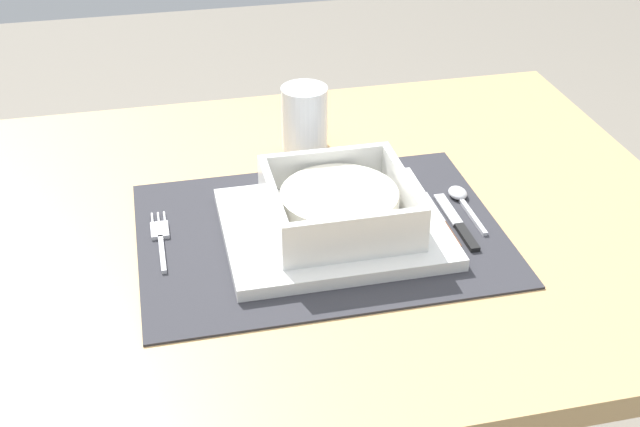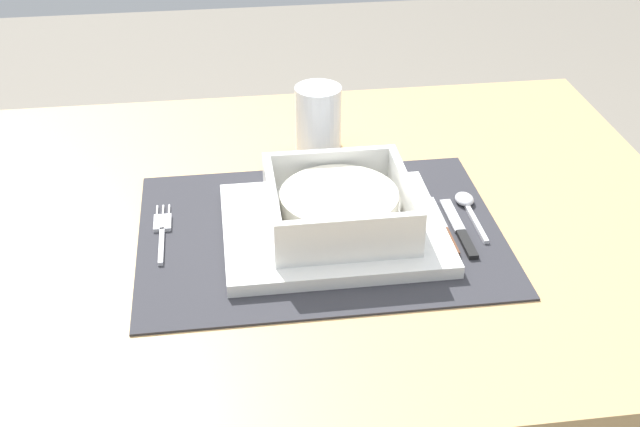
{
  "view_description": "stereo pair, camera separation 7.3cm",
  "coord_description": "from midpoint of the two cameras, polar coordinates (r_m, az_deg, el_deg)",
  "views": [
    {
      "loc": [
        -0.18,
        -0.87,
        1.27
      ],
      "look_at": [
        0.01,
        -0.04,
        0.74
      ],
      "focal_mm": 46.11,
      "sensor_mm": 36.0,
      "label": 1
    },
    {
      "loc": [
        -0.11,
        -0.89,
        1.27
      ],
      "look_at": [
        0.01,
        -0.04,
        0.74
      ],
      "focal_mm": 46.11,
      "sensor_mm": 36.0,
      "label": 2
    }
  ],
  "objects": [
    {
      "name": "fork",
      "position": [
        1.04,
        -8.93,
        -1.08
      ],
      "size": [
        0.02,
        0.13,
        0.0
      ],
      "rotation": [
        0.0,
        0.0,
        -0.03
      ],
      "color": "silver",
      "rests_on": "placemat"
    },
    {
      "name": "bread_knife",
      "position": [
        1.04,
        10.51,
        -1.11
      ],
      "size": [
        0.01,
        0.13,
        0.01
      ],
      "rotation": [
        0.0,
        0.0,
        -0.09
      ],
      "color": "#59331E",
      "rests_on": "placemat"
    },
    {
      "name": "spoon",
      "position": [
        1.09,
        12.0,
        0.67
      ],
      "size": [
        0.02,
        0.12,
        0.01
      ],
      "rotation": [
        0.0,
        0.0,
        0.05
      ],
      "color": "silver",
      "rests_on": "placemat"
    },
    {
      "name": "dining_table",
      "position": [
        1.11,
        1.16,
        -4.34
      ],
      "size": [
        1.0,
        0.77,
        0.71
      ],
      "color": "tan",
      "rests_on": "ground"
    },
    {
      "name": "butter_knife",
      "position": [
        1.04,
        11.72,
        -1.27
      ],
      "size": [
        0.01,
        0.13,
        0.01
      ],
      "rotation": [
        0.0,
        0.0,
        -0.03
      ],
      "color": "black",
      "rests_on": "placemat"
    },
    {
      "name": "porridge_bowl",
      "position": [
        1.0,
        3.41,
        0.43
      ],
      "size": [
        0.17,
        0.17,
        0.06
      ],
      "color": "white",
      "rests_on": "serving_plate"
    },
    {
      "name": "placemat",
      "position": [
        1.02,
        2.03,
        -1.4
      ],
      "size": [
        0.45,
        0.33,
        0.0
      ],
      "primitive_type": "cube",
      "color": "#2D2D33",
      "rests_on": "dining_table"
    },
    {
      "name": "serving_plate",
      "position": [
        1.01,
        2.95,
        -1.08
      ],
      "size": [
        0.27,
        0.22,
        0.02
      ],
      "primitive_type": "cube",
      "color": "white",
      "rests_on": "placemat"
    },
    {
      "name": "drinking_glass",
      "position": [
        1.2,
        1.61,
        6.38
      ],
      "size": [
        0.07,
        0.07,
        0.1
      ],
      "color": "white",
      "rests_on": "dining_table"
    }
  ]
}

